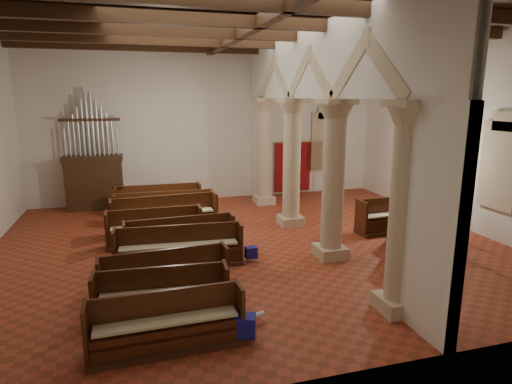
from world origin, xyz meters
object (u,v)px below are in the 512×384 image
object	(u,v)px
lectern	(120,202)
nave_pew_0	(167,331)
processional_banner	(337,180)
aisle_pew_0	(424,239)
pipe_organ	(94,172)

from	to	relation	value
lectern	nave_pew_0	xyz separation A→B (m)	(0.97, -8.94, -0.13)
processional_banner	nave_pew_0	size ratio (longest dim) A/B	0.97
aisle_pew_0	nave_pew_0	bearing A→B (deg)	-162.24
nave_pew_0	aisle_pew_0	distance (m)	7.56
lectern	nave_pew_0	world-z (taller)	lectern
lectern	processional_banner	distance (m)	8.45
lectern	processional_banner	world-z (taller)	processional_banner
pipe_organ	lectern	xyz separation A→B (m)	(0.89, -1.15, -0.92)
pipe_organ	nave_pew_0	bearing A→B (deg)	-79.54
nave_pew_0	aisle_pew_0	size ratio (longest dim) A/B	1.35
lectern	aisle_pew_0	distance (m)	10.11
pipe_organ	nave_pew_0	xyz separation A→B (m)	(1.86, -10.09, -1.05)
processional_banner	nave_pew_0	xyz separation A→B (m)	(-7.47, -8.89, -0.49)
lectern	aisle_pew_0	bearing A→B (deg)	-21.30
processional_banner	aisle_pew_0	world-z (taller)	processional_banner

